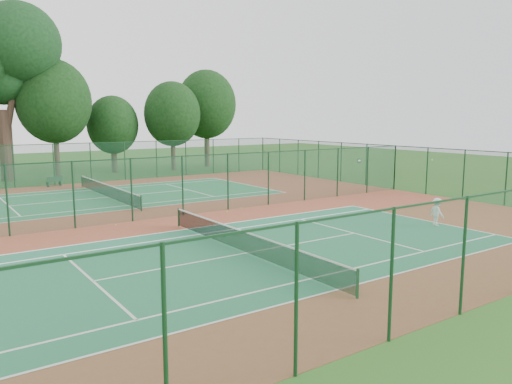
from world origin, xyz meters
TOP-DOWN VIEW (x-y plane):
  - ground at (0.00, 0.00)m, footprint 120.00×120.00m
  - red_pad at (0.00, 0.00)m, footprint 40.00×36.00m
  - court_near at (0.00, -9.00)m, footprint 23.77×10.97m
  - court_far at (0.00, 9.00)m, footprint 23.77×10.97m
  - fence_north at (0.00, 18.00)m, footprint 40.00×0.09m
  - fence_south at (0.00, -18.00)m, footprint 40.00×0.09m
  - fence_east at (20.00, 0.00)m, footprint 0.09×36.00m
  - fence_divider at (0.00, 0.00)m, footprint 40.00×0.09m
  - tennis_net_near at (0.00, -9.00)m, footprint 0.10×12.90m
  - tennis_net_far at (0.00, 9.00)m, footprint 0.10×12.90m
  - player_near at (11.21, -10.23)m, footprint 0.77×1.06m
  - bench at (-1.77, 17.11)m, footprint 1.38×0.70m
  - stray_ball_a at (4.02, -0.84)m, footprint 0.07×0.07m
  - stray_ball_b at (5.45, -0.22)m, footprint 0.07×0.07m
  - stray_ball_c at (-2.68, -0.54)m, footprint 0.06×0.06m
  - big_tree at (-4.19, 23.60)m, footprint 10.25×7.50m
  - evergreen_row at (0.50, 24.25)m, footprint 39.00×5.00m

SIDE VIEW (x-z plane):
  - ground at x=0.00m, z-range 0.00..0.00m
  - evergreen_row at x=0.50m, z-range -6.00..6.00m
  - red_pad at x=0.00m, z-range 0.00..0.01m
  - court_near at x=0.00m, z-range 0.01..0.02m
  - court_far at x=0.00m, z-range 0.01..0.02m
  - stray_ball_c at x=-2.68m, z-range 0.01..0.07m
  - stray_ball_b at x=5.45m, z-range 0.01..0.08m
  - stray_ball_a at x=4.02m, z-range 0.01..0.08m
  - bench at x=-1.77m, z-range 0.02..0.84m
  - tennis_net_near at x=0.00m, z-range 0.06..1.03m
  - tennis_net_far at x=0.00m, z-range 0.06..1.03m
  - player_near at x=11.21m, z-range 0.02..1.50m
  - fence_east at x=20.00m, z-range 0.01..3.51m
  - fence_north at x=0.00m, z-range 0.01..3.51m
  - fence_south at x=0.00m, z-range 0.01..3.51m
  - fence_divider at x=0.00m, z-range 0.01..3.51m
  - big_tree at x=-4.19m, z-range 3.28..19.02m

